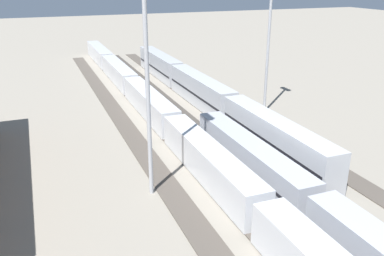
{
  "coord_description": "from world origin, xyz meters",
  "views": [
    {
      "loc": [
        -48.17,
        22.12,
        21.78
      ],
      "look_at": [
        -0.13,
        3.2,
        2.5
      ],
      "focal_mm": 38.35,
      "sensor_mm": 36.0,
      "label": 1
    }
  ],
  "objects_px": {
    "train_on_track_2": "(315,209)",
    "train_on_track_3": "(170,124)",
    "light_mast_0": "(271,8)",
    "light_mast_1": "(145,18)",
    "train_on_track_1": "(201,91)"
  },
  "relations": [
    {
      "from": "train_on_track_2",
      "to": "train_on_track_3",
      "type": "height_order",
      "value": "train_on_track_3"
    },
    {
      "from": "light_mast_0",
      "to": "light_mast_1",
      "type": "xyz_separation_m",
      "value": [
        -19.72,
        25.57,
        1.1
      ]
    },
    {
      "from": "train_on_track_3",
      "to": "light_mast_0",
      "type": "distance_m",
      "value": 24.41
    },
    {
      "from": "light_mast_1",
      "to": "train_on_track_2",
      "type": "bearing_deg",
      "value": -134.11
    },
    {
      "from": "train_on_track_1",
      "to": "light_mast_0",
      "type": "xyz_separation_m",
      "value": [
        -7.57,
        -8.57,
        14.43
      ]
    },
    {
      "from": "train_on_track_2",
      "to": "train_on_track_1",
      "type": "bearing_deg",
      "value": -7.32
    },
    {
      "from": "train_on_track_2",
      "to": "light_mast_1",
      "type": "height_order",
      "value": "light_mast_1"
    },
    {
      "from": "train_on_track_3",
      "to": "light_mast_0",
      "type": "xyz_separation_m",
      "value": [
        5.21,
        -18.57,
        14.97
      ]
    },
    {
      "from": "light_mast_0",
      "to": "light_mast_1",
      "type": "bearing_deg",
      "value": 127.64
    },
    {
      "from": "train_on_track_1",
      "to": "light_mast_0",
      "type": "relative_size",
      "value": 2.68
    },
    {
      "from": "train_on_track_1",
      "to": "train_on_track_2",
      "type": "distance_m",
      "value": 39.25
    },
    {
      "from": "train_on_track_1",
      "to": "train_on_track_2",
      "type": "bearing_deg",
      "value": 172.68
    },
    {
      "from": "train_on_track_2",
      "to": "train_on_track_3",
      "type": "bearing_deg",
      "value": 10.83
    },
    {
      "from": "train_on_track_1",
      "to": "train_on_track_2",
      "type": "xyz_separation_m",
      "value": [
        -38.93,
        5.0,
        -0.61
      ]
    },
    {
      "from": "light_mast_1",
      "to": "light_mast_0",
      "type": "bearing_deg",
      "value": -52.36
    }
  ]
}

